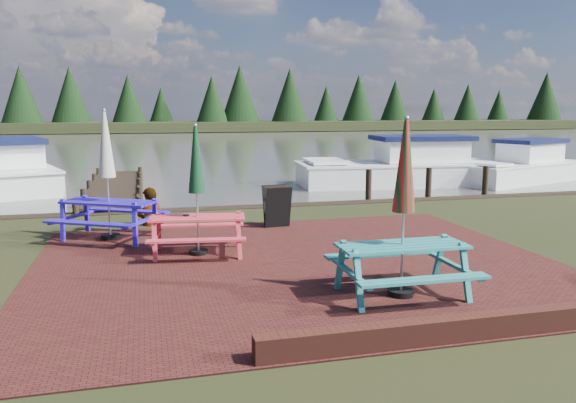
{
  "coord_description": "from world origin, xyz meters",
  "views": [
    {
      "loc": [
        -2.55,
        -8.14,
        2.69
      ],
      "look_at": [
        0.01,
        1.79,
        1.0
      ],
      "focal_mm": 35.0,
      "sensor_mm": 36.0,
      "label": 1
    }
  ],
  "objects_px": {
    "jetty": "(115,187)",
    "picnic_table_teal": "(403,236)",
    "boat_near": "(403,169)",
    "picnic_table_red": "(197,211)",
    "boat_far": "(521,168)",
    "boat_jetty": "(11,172)",
    "person": "(149,188)",
    "picnic_table_blue": "(108,195)",
    "chalkboard": "(277,206)"
  },
  "relations": [
    {
      "from": "jetty",
      "to": "picnic_table_teal",
      "type": "bearing_deg",
      "value": -69.88
    },
    {
      "from": "boat_near",
      "to": "picnic_table_red",
      "type": "bearing_deg",
      "value": 142.14
    },
    {
      "from": "boat_near",
      "to": "boat_far",
      "type": "distance_m",
      "value": 4.95
    },
    {
      "from": "boat_jetty",
      "to": "person",
      "type": "distance_m",
      "value": 10.19
    },
    {
      "from": "picnic_table_blue",
      "to": "boat_jetty",
      "type": "distance_m",
      "value": 10.97
    },
    {
      "from": "boat_jetty",
      "to": "person",
      "type": "xyz_separation_m",
      "value": [
        4.81,
        -8.97,
        0.47
      ]
    },
    {
      "from": "picnic_table_blue",
      "to": "jetty",
      "type": "height_order",
      "value": "picnic_table_blue"
    },
    {
      "from": "jetty",
      "to": "boat_far",
      "type": "distance_m",
      "value": 15.47
    },
    {
      "from": "picnic_table_teal",
      "to": "picnic_table_blue",
      "type": "height_order",
      "value": "picnic_table_blue"
    },
    {
      "from": "boat_near",
      "to": "boat_far",
      "type": "relative_size",
      "value": 1.24
    },
    {
      "from": "chalkboard",
      "to": "boat_jetty",
      "type": "bearing_deg",
      "value": 122.56
    },
    {
      "from": "picnic_table_teal",
      "to": "chalkboard",
      "type": "height_order",
      "value": "picnic_table_teal"
    },
    {
      "from": "picnic_table_blue",
      "to": "chalkboard",
      "type": "height_order",
      "value": "picnic_table_blue"
    },
    {
      "from": "picnic_table_blue",
      "to": "chalkboard",
      "type": "xyz_separation_m",
      "value": [
        3.66,
        0.31,
        -0.44
      ]
    },
    {
      "from": "picnic_table_blue",
      "to": "jetty",
      "type": "distance_m",
      "value": 7.44
    },
    {
      "from": "boat_near",
      "to": "boat_far",
      "type": "bearing_deg",
      "value": -89.91
    },
    {
      "from": "picnic_table_red",
      "to": "boat_near",
      "type": "height_order",
      "value": "picnic_table_red"
    },
    {
      "from": "person",
      "to": "boat_far",
      "type": "bearing_deg",
      "value": -156.95
    },
    {
      "from": "chalkboard",
      "to": "person",
      "type": "distance_m",
      "value": 3.0
    },
    {
      "from": "chalkboard",
      "to": "boat_jetty",
      "type": "distance_m",
      "value": 12.5
    },
    {
      "from": "picnic_table_teal",
      "to": "person",
      "type": "height_order",
      "value": "picnic_table_teal"
    },
    {
      "from": "boat_jetty",
      "to": "picnic_table_red",
      "type": "bearing_deg",
      "value": -83.3
    },
    {
      "from": "picnic_table_blue",
      "to": "boat_near",
      "type": "relative_size",
      "value": 0.34
    },
    {
      "from": "picnic_table_teal",
      "to": "jetty",
      "type": "bearing_deg",
      "value": 111.01
    },
    {
      "from": "person",
      "to": "boat_near",
      "type": "bearing_deg",
      "value": -145.52
    },
    {
      "from": "boat_jetty",
      "to": "picnic_table_blue",
      "type": "bearing_deg",
      "value": -87.26
    },
    {
      "from": "picnic_table_teal",
      "to": "picnic_table_red",
      "type": "bearing_deg",
      "value": 130.95
    },
    {
      "from": "jetty",
      "to": "boat_near",
      "type": "relative_size",
      "value": 1.16
    },
    {
      "from": "picnic_table_red",
      "to": "person",
      "type": "distance_m",
      "value": 3.11
    },
    {
      "from": "boat_far",
      "to": "picnic_table_teal",
      "type": "bearing_deg",
      "value": 117.12
    },
    {
      "from": "jetty",
      "to": "chalkboard",
      "type": "bearing_deg",
      "value": -61.37
    },
    {
      "from": "jetty",
      "to": "boat_far",
      "type": "relative_size",
      "value": 1.43
    },
    {
      "from": "boat_near",
      "to": "person",
      "type": "relative_size",
      "value": 4.43
    },
    {
      "from": "picnic_table_blue",
      "to": "jetty",
      "type": "xyz_separation_m",
      "value": [
        -0.21,
        7.39,
        -0.82
      ]
    },
    {
      "from": "boat_near",
      "to": "person",
      "type": "distance_m",
      "value": 11.42
    },
    {
      "from": "picnic_table_red",
      "to": "boat_near",
      "type": "bearing_deg",
      "value": 54.84
    },
    {
      "from": "picnic_table_red",
      "to": "boat_far",
      "type": "height_order",
      "value": "picnic_table_red"
    },
    {
      "from": "picnic_table_teal",
      "to": "picnic_table_blue",
      "type": "distance_m",
      "value": 6.47
    },
    {
      "from": "picnic_table_red",
      "to": "chalkboard",
      "type": "bearing_deg",
      "value": 53.6
    },
    {
      "from": "picnic_table_red",
      "to": "person",
      "type": "height_order",
      "value": "picnic_table_red"
    },
    {
      "from": "picnic_table_red",
      "to": "boat_jetty",
      "type": "height_order",
      "value": "picnic_table_red"
    },
    {
      "from": "boat_jetty",
      "to": "boat_far",
      "type": "bearing_deg",
      "value": -27.59
    },
    {
      "from": "picnic_table_blue",
      "to": "jetty",
      "type": "relative_size",
      "value": 0.29
    },
    {
      "from": "picnic_table_teal",
      "to": "chalkboard",
      "type": "relative_size",
      "value": 2.69
    },
    {
      "from": "picnic_table_red",
      "to": "picnic_table_teal",
      "type": "bearing_deg",
      "value": -42.18
    },
    {
      "from": "boat_near",
      "to": "boat_jetty",
      "type": "bearing_deg",
      "value": 84.59
    },
    {
      "from": "picnic_table_blue",
      "to": "boat_near",
      "type": "bearing_deg",
      "value": 66.23
    },
    {
      "from": "picnic_table_red",
      "to": "boat_near",
      "type": "distance_m",
      "value": 12.73
    },
    {
      "from": "boat_jetty",
      "to": "person",
      "type": "bearing_deg",
      "value": -80.34
    },
    {
      "from": "jetty",
      "to": "person",
      "type": "height_order",
      "value": "person"
    }
  ]
}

